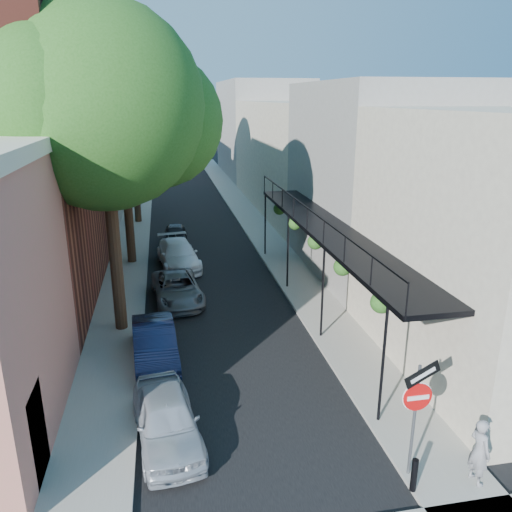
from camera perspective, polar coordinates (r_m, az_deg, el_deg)
name	(u,v)px	position (r m, az deg, el deg)	size (l,w,h in m)	color
road_surface	(191,211)	(38.50, -7.43, 5.09)	(6.00, 64.00, 0.01)	black
sidewalk_left	(137,213)	(38.49, -13.40, 4.83)	(2.00, 64.00, 0.12)	gray
sidewalk_right	(243,209)	(38.90, -1.52, 5.45)	(2.00, 64.00, 0.12)	gray
buildings_left	(51,149)	(37.19, -22.35, 11.20)	(10.10, 59.10, 12.00)	#B3715C
buildings_right	(308,151)	(38.81, 6.01, 11.86)	(9.80, 55.00, 10.00)	beige
sign_post	(417,401)	(11.76, 17.94, -15.52)	(0.89, 0.17, 2.99)	#595B60
bollard	(414,475)	(12.25, 17.62, -22.75)	(0.14, 0.14, 0.80)	black
oak_near	(117,111)	(17.86, -15.64, 15.69)	(7.48, 6.80, 11.42)	#372616
oak_mid	(130,124)	(25.84, -14.23, 14.40)	(6.60, 6.00, 10.20)	#372616
oak_far	(137,98)	(34.83, -13.47, 17.15)	(7.70, 7.00, 11.90)	#372616
parked_car_a	(167,419)	(13.29, -10.17, -17.87)	(1.51, 3.75, 1.28)	#A4ABB5
parked_car_b	(155,344)	(16.82, -11.51, -9.82)	(1.35, 3.87, 1.27)	#111836
parked_car_c	(177,289)	(21.41, -8.99, -3.71)	(1.90, 4.13, 1.15)	slate
parked_car_d	(178,254)	(25.75, -8.88, 0.18)	(1.83, 4.51, 1.31)	white
parked_car_e	(176,235)	(29.83, -9.18, 2.42)	(1.34, 3.33, 1.14)	black
pedestrian	(479,451)	(12.71, 24.18, -19.69)	(0.58, 0.38, 1.58)	gray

